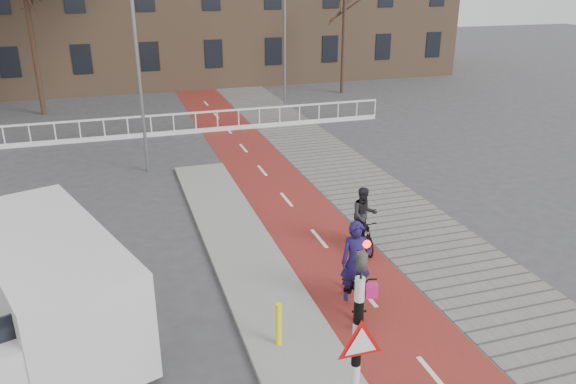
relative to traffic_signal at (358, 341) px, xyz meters
name	(u,v)px	position (x,y,z in m)	size (l,w,h in m)	color
ground	(338,360)	(0.60, 2.02, -1.99)	(120.00, 120.00, 0.00)	#38383A
bike_lane	(270,179)	(2.10, 12.02, -1.98)	(2.50, 60.00, 0.01)	maroon
sidewalk	(342,172)	(4.90, 12.02, -1.98)	(3.00, 60.00, 0.01)	slate
curb_island	(251,265)	(-0.10, 6.02, -1.93)	(1.80, 16.00, 0.12)	gray
traffic_signal	(358,341)	(0.00, 0.00, 0.00)	(0.80, 0.80, 3.68)	black
bollard	(279,324)	(-0.38, 2.68, -1.42)	(0.12, 0.12, 0.90)	#FEEE0E
cyclist_near	(355,280)	(1.61, 3.56, -1.29)	(1.14, 2.09, 2.05)	black
cyclist_far	(363,224)	(2.97, 6.09, -1.26)	(0.77, 1.62, 1.73)	black
van	(51,284)	(-4.49, 4.48, -0.80)	(3.71, 5.64, 2.25)	silver
railing	(81,136)	(-4.40, 19.02, -1.68)	(28.00, 0.10, 0.99)	silver
tree_mid	(32,38)	(-6.35, 25.00, 1.88)	(0.27, 0.27, 7.75)	#332016
tree_right	(344,40)	(10.56, 25.55, 1.16)	(0.21, 0.21, 6.30)	#332016
streetlight_near	(138,65)	(-1.95, 14.25, 1.90)	(0.12, 0.12, 7.79)	slate
streetlight_right	(285,37)	(6.14, 23.12, 1.71)	(0.12, 0.12, 7.41)	slate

